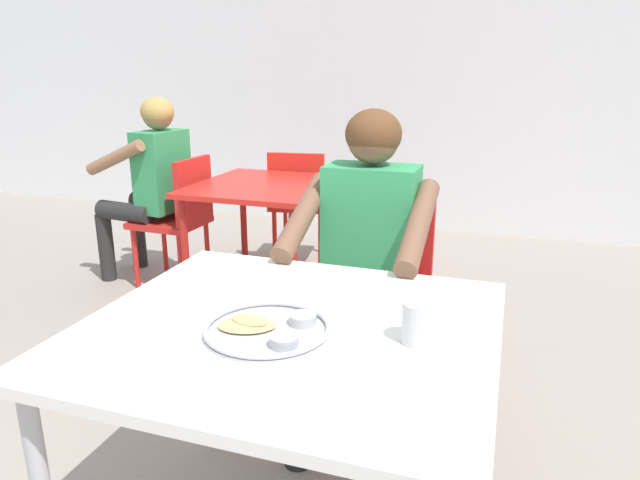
{
  "coord_description": "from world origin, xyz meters",
  "views": [
    {
      "loc": [
        0.54,
        -1.15,
        1.37
      ],
      "look_at": [
        0.05,
        0.33,
        0.9
      ],
      "focal_mm": 32.0,
      "sensor_mm": 36.0,
      "label": 1
    }
  ],
  "objects_px": {
    "diner_foreground": "(365,250)",
    "chair_foreground": "(377,288)",
    "table_foreground": "(290,350)",
    "table_background_red": "(264,198)",
    "chair_red_right": "(354,231)",
    "drinking_cup": "(419,321)",
    "thali_tray": "(269,328)",
    "chair_red_left": "(180,214)",
    "chair_red_far": "(300,199)",
    "patron_background": "(151,174)"
  },
  "relations": [
    {
      "from": "table_foreground",
      "to": "table_background_red",
      "type": "distance_m",
      "value": 2.05
    },
    {
      "from": "patron_background",
      "to": "chair_red_far",
      "type": "bearing_deg",
      "value": 36.82
    },
    {
      "from": "table_foreground",
      "to": "chair_red_far",
      "type": "xyz_separation_m",
      "value": [
        -0.89,
        2.45,
        -0.19
      ]
    },
    {
      "from": "table_foreground",
      "to": "patron_background",
      "type": "xyz_separation_m",
      "value": [
        -1.68,
        1.86,
        0.04
      ]
    },
    {
      "from": "diner_foreground",
      "to": "chair_red_left",
      "type": "distance_m",
      "value": 1.88
    },
    {
      "from": "drinking_cup",
      "to": "chair_red_left",
      "type": "height_order",
      "value": "drinking_cup"
    },
    {
      "from": "diner_foreground",
      "to": "chair_foreground",
      "type": "bearing_deg",
      "value": 89.72
    },
    {
      "from": "drinking_cup",
      "to": "chair_red_far",
      "type": "distance_m",
      "value": 2.75
    },
    {
      "from": "diner_foreground",
      "to": "chair_red_left",
      "type": "relative_size",
      "value": 1.47
    },
    {
      "from": "table_foreground",
      "to": "diner_foreground",
      "type": "height_order",
      "value": "diner_foreground"
    },
    {
      "from": "drinking_cup",
      "to": "chair_red_far",
      "type": "bearing_deg",
      "value": 116.46
    },
    {
      "from": "table_foreground",
      "to": "chair_red_right",
      "type": "distance_m",
      "value": 1.82
    },
    {
      "from": "thali_tray",
      "to": "chair_red_left",
      "type": "bearing_deg",
      "value": 127.43
    },
    {
      "from": "thali_tray",
      "to": "drinking_cup",
      "type": "distance_m",
      "value": 0.36
    },
    {
      "from": "table_foreground",
      "to": "chair_foreground",
      "type": "distance_m",
      "value": 0.94
    },
    {
      "from": "table_background_red",
      "to": "chair_red_far",
      "type": "xyz_separation_m",
      "value": [
        0.0,
        0.6,
        -0.14
      ]
    },
    {
      "from": "chair_red_left",
      "to": "table_foreground",
      "type": "bearing_deg",
      "value": -51.06
    },
    {
      "from": "chair_foreground",
      "to": "table_background_red",
      "type": "xyz_separation_m",
      "value": [
        -0.91,
        0.92,
        0.12
      ]
    },
    {
      "from": "chair_foreground",
      "to": "chair_red_far",
      "type": "relative_size",
      "value": 1.04
    },
    {
      "from": "drinking_cup",
      "to": "diner_foreground",
      "type": "xyz_separation_m",
      "value": [
        -0.31,
        0.7,
        -0.07
      ]
    },
    {
      "from": "drinking_cup",
      "to": "diner_foreground",
      "type": "relative_size",
      "value": 0.08
    },
    {
      "from": "chair_foreground",
      "to": "thali_tray",
      "type": "bearing_deg",
      "value": -92.71
    },
    {
      "from": "drinking_cup",
      "to": "diner_foreground",
      "type": "bearing_deg",
      "value": 113.62
    },
    {
      "from": "thali_tray",
      "to": "chair_red_left",
      "type": "xyz_separation_m",
      "value": [
        -1.44,
        1.88,
        -0.28
      ]
    },
    {
      "from": "thali_tray",
      "to": "drinking_cup",
      "type": "relative_size",
      "value": 3.08
    },
    {
      "from": "chair_foreground",
      "to": "table_background_red",
      "type": "height_order",
      "value": "chair_foreground"
    },
    {
      "from": "table_foreground",
      "to": "thali_tray",
      "type": "height_order",
      "value": "thali_tray"
    },
    {
      "from": "diner_foreground",
      "to": "patron_background",
      "type": "height_order",
      "value": "diner_foreground"
    },
    {
      "from": "table_background_red",
      "to": "chair_red_left",
      "type": "distance_m",
      "value": 0.59
    },
    {
      "from": "chair_red_right",
      "to": "chair_red_left",
      "type": "bearing_deg",
      "value": 178.3
    },
    {
      "from": "chair_red_right",
      "to": "chair_red_far",
      "type": "height_order",
      "value": "chair_red_far"
    },
    {
      "from": "chair_red_right",
      "to": "chair_red_far",
      "type": "relative_size",
      "value": 1.0
    },
    {
      "from": "drinking_cup",
      "to": "chair_foreground",
      "type": "relative_size",
      "value": 0.12
    },
    {
      "from": "table_foreground",
      "to": "thali_tray",
      "type": "relative_size",
      "value": 3.3
    },
    {
      "from": "diner_foreground",
      "to": "chair_red_left",
      "type": "xyz_separation_m",
      "value": [
        -1.49,
        1.11,
        -0.25
      ]
    },
    {
      "from": "diner_foreground",
      "to": "table_foreground",
      "type": "bearing_deg",
      "value": -91.48
    },
    {
      "from": "table_foreground",
      "to": "drinking_cup",
      "type": "distance_m",
      "value": 0.35
    },
    {
      "from": "table_foreground",
      "to": "table_background_red",
      "type": "xyz_separation_m",
      "value": [
        -0.89,
        1.84,
        -0.05
      ]
    },
    {
      "from": "chair_red_left",
      "to": "chair_red_far",
      "type": "height_order",
      "value": "chair_red_left"
    },
    {
      "from": "drinking_cup",
      "to": "patron_background",
      "type": "height_order",
      "value": "patron_background"
    },
    {
      "from": "chair_red_left",
      "to": "chair_red_far",
      "type": "distance_m",
      "value": 0.85
    },
    {
      "from": "table_foreground",
      "to": "table_background_red",
      "type": "height_order",
      "value": "table_foreground"
    },
    {
      "from": "thali_tray",
      "to": "table_background_red",
      "type": "bearing_deg",
      "value": 114.37
    },
    {
      "from": "table_background_red",
      "to": "thali_tray",
      "type": "bearing_deg",
      "value": -65.63
    },
    {
      "from": "table_foreground",
      "to": "chair_red_far",
      "type": "bearing_deg",
      "value": 110.02
    },
    {
      "from": "thali_tray",
      "to": "chair_foreground",
      "type": "distance_m",
      "value": 1.03
    },
    {
      "from": "chair_red_left",
      "to": "diner_foreground",
      "type": "bearing_deg",
      "value": -36.82
    },
    {
      "from": "chair_red_right",
      "to": "drinking_cup",
      "type": "bearing_deg",
      "value": -70.25
    },
    {
      "from": "chair_foreground",
      "to": "chair_red_left",
      "type": "xyz_separation_m",
      "value": [
        -1.49,
        0.89,
        -0.02
      ]
    },
    {
      "from": "table_foreground",
      "to": "drinking_cup",
      "type": "height_order",
      "value": "drinking_cup"
    }
  ]
}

